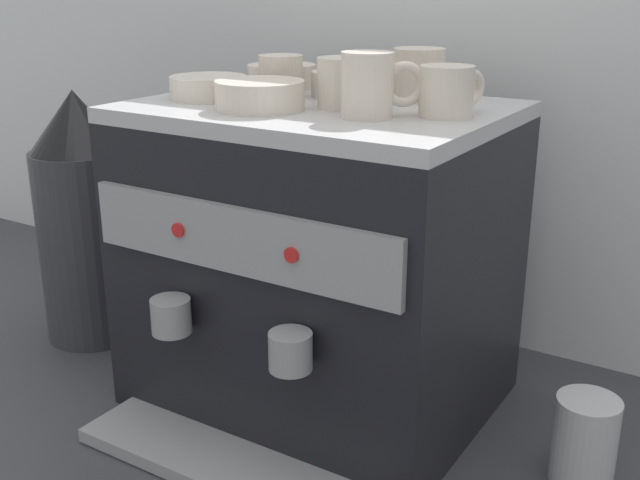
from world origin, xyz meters
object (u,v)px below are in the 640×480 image
(ceramic_cup_4, at_px, (282,76))
(ceramic_bowl_3, at_px, (347,85))
(espresso_machine, at_px, (318,260))
(ceramic_cup_3, at_px, (344,82))
(ceramic_bowl_2, at_px, (208,88))
(ceramic_bowl_1, at_px, (282,77))
(ceramic_bowl_0, at_px, (260,96))
(coffee_grinder, at_px, (85,219))
(ceramic_cup_1, at_px, (415,74))
(ceramic_cup_0, at_px, (371,85))
(ceramic_cup_2, at_px, (450,91))
(milk_pitcher, at_px, (585,441))

(ceramic_cup_4, bearing_deg, ceramic_bowl_3, 36.20)
(espresso_machine, relative_size, ceramic_cup_3, 4.76)
(ceramic_bowl_2, bearing_deg, ceramic_bowl_1, 80.68)
(ceramic_bowl_0, relative_size, coffee_grinder, 0.27)
(ceramic_cup_1, height_order, ceramic_cup_4, ceramic_cup_1)
(ceramic_bowl_2, bearing_deg, ceramic_cup_0, -2.66)
(ceramic_cup_0, bearing_deg, coffee_grinder, 177.79)
(ceramic_cup_2, height_order, ceramic_bowl_2, ceramic_cup_2)
(ceramic_bowl_0, xyz_separation_m, ceramic_bowl_2, (-0.12, 0.04, -0.00))
(ceramic_cup_1, bearing_deg, coffee_grinder, -166.61)
(ceramic_bowl_1, relative_size, ceramic_bowl_3, 0.97)
(ceramic_cup_3, bearing_deg, espresso_machine, 176.40)
(ceramic_cup_3, bearing_deg, coffee_grinder, -176.97)
(ceramic_cup_0, distance_m, ceramic_bowl_0, 0.16)
(ceramic_cup_0, bearing_deg, ceramic_bowl_3, 129.56)
(ceramic_cup_0, distance_m, ceramic_cup_1, 0.16)
(ceramic_bowl_1, bearing_deg, ceramic_cup_1, -1.56)
(ceramic_cup_4, xyz_separation_m, ceramic_bowl_2, (-0.09, -0.07, -0.02))
(espresso_machine, distance_m, ceramic_bowl_1, 0.32)
(espresso_machine, bearing_deg, ceramic_cup_3, -3.60)
(ceramic_bowl_3, bearing_deg, ceramic_cup_3, -62.20)
(ceramic_bowl_0, relative_size, ceramic_bowl_2, 1.07)
(espresso_machine, bearing_deg, ceramic_cup_0, -25.30)
(ceramic_bowl_1, bearing_deg, milk_pitcher, -11.83)
(ceramic_cup_1, bearing_deg, espresso_machine, -132.81)
(ceramic_cup_3, xyz_separation_m, milk_pitcher, (0.38, -0.00, -0.45))
(coffee_grinder, height_order, milk_pitcher, coffee_grinder)
(ceramic_cup_1, bearing_deg, ceramic_cup_3, -116.60)
(ceramic_bowl_1, bearing_deg, ceramic_cup_3, -32.00)
(espresso_machine, height_order, ceramic_cup_0, ceramic_cup_0)
(ceramic_cup_3, bearing_deg, ceramic_cup_2, 5.71)
(espresso_machine, distance_m, milk_pitcher, 0.46)
(ceramic_cup_3, relative_size, ceramic_bowl_1, 0.99)
(espresso_machine, relative_size, ceramic_bowl_1, 4.71)
(ceramic_bowl_2, relative_size, coffee_grinder, 0.25)
(espresso_machine, bearing_deg, ceramic_bowl_0, -119.34)
(ceramic_bowl_1, height_order, coffee_grinder, ceramic_bowl_1)
(ceramic_cup_2, relative_size, milk_pitcher, 0.86)
(ceramic_cup_1, xyz_separation_m, ceramic_bowl_1, (-0.24, 0.01, -0.02))
(ceramic_cup_1, height_order, ceramic_bowl_0, ceramic_cup_1)
(ceramic_cup_3, bearing_deg, milk_pitcher, -0.09)
(ceramic_bowl_1, height_order, ceramic_bowl_2, ceramic_bowl_1)
(ceramic_bowl_3, bearing_deg, coffee_grinder, -166.14)
(ceramic_cup_0, distance_m, milk_pitcher, 0.55)
(ceramic_cup_2, bearing_deg, coffee_grinder, -176.37)
(ceramic_cup_3, height_order, ceramic_bowl_1, ceramic_cup_3)
(ceramic_cup_0, relative_size, ceramic_bowl_2, 0.84)
(ceramic_cup_4, bearing_deg, ceramic_bowl_0, -70.62)
(ceramic_cup_2, distance_m, ceramic_bowl_0, 0.26)
(ceramic_bowl_0, distance_m, ceramic_bowl_2, 0.13)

